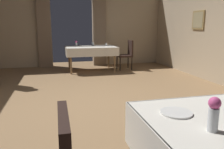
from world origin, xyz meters
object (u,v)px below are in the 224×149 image
Objects in this scene: dining_table_mid at (91,49)px; plate_near_b at (176,113)px; flower_vase_near at (214,113)px; glass_mid_b at (93,44)px; flower_vase_mid at (76,43)px; chair_mid_right at (127,53)px; glass_mid_c at (106,44)px.

dining_table_mid is 6.89× the size of plate_near_b.
flower_vase_near is 1.81× the size of glass_mid_b.
chair_mid_right is at bearing -7.64° from flower_vase_mid.
plate_near_b is 1.96× the size of glass_mid_b.
glass_mid_c is (0.76, 5.71, 0.04)m from plate_near_b.
flower_vase_near is at bearing -96.63° from glass_mid_c.
glass_mid_b is 1.27× the size of glass_mid_c.
plate_near_b is 5.90m from glass_mid_b.
flower_vase_mid is (-0.18, 5.77, 0.09)m from plate_near_b.
dining_table_mid is 17.17× the size of glass_mid_c.
flower_vase_near is (-1.33, -5.86, 0.35)m from chair_mid_right.
flower_vase_near is 1.16× the size of flower_vase_mid.
flower_vase_mid is (-1.57, 0.21, 0.33)m from chair_mid_right.
glass_mid_c is at bearing -4.03° from flower_vase_mid.
dining_table_mid is 7.45× the size of flower_vase_near.
chair_mid_right is 6.02m from flower_vase_near.
flower_vase_near is 2.30× the size of glass_mid_c.
flower_vase_mid is (-0.43, 0.19, 0.18)m from dining_table_mid.
chair_mid_right is 1.12m from glass_mid_b.
chair_mid_right is 4.53× the size of flower_vase_near.
dining_table_mid is 8.67× the size of flower_vase_mid.
flower_vase_near reaches higher than glass_mid_c.
plate_near_b is (-0.06, 0.30, -0.10)m from flower_vase_near.
glass_mid_c is at bearing -24.55° from glass_mid_b.
flower_vase_near is 0.92× the size of plate_near_b.
plate_near_b is at bearing -93.52° from glass_mid_b.
dining_table_mid is at bearing -23.61° from flower_vase_mid.
chair_mid_right is 10.44× the size of glass_mid_c.
flower_vase_mid is at bearing 156.39° from dining_table_mid.
glass_mid_c is at bearing 13.11° from dining_table_mid.
dining_table_mid is at bearing -166.89° from glass_mid_c.
plate_near_b is at bearing -92.53° from dining_table_mid.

